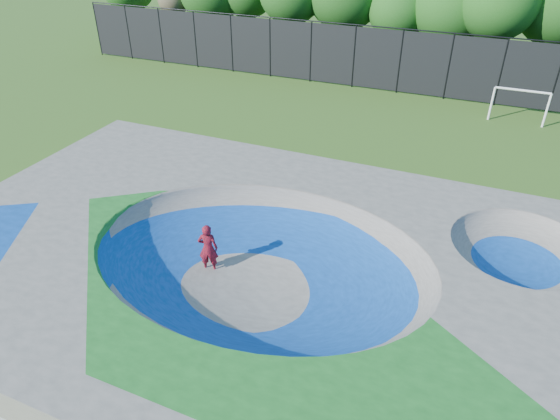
# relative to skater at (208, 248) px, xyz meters

# --- Properties ---
(ground) EXTENTS (120.00, 120.00, 0.00)m
(ground) POSITION_rel_skater_xyz_m (1.96, -0.15, -0.90)
(ground) COLOR #305517
(ground) RESTS_ON ground
(skate_deck) EXTENTS (22.00, 14.00, 1.50)m
(skate_deck) POSITION_rel_skater_xyz_m (1.96, -0.15, -0.15)
(skate_deck) COLOR gray
(skate_deck) RESTS_ON ground
(skater) EXTENTS (0.76, 0.61, 1.81)m
(skater) POSITION_rel_skater_xyz_m (0.00, 0.00, 0.00)
(skater) COLOR red
(skater) RESTS_ON ground
(skateboard) EXTENTS (0.80, 0.51, 0.05)m
(skateboard) POSITION_rel_skater_xyz_m (0.00, 0.00, -0.88)
(skateboard) COLOR black
(skateboard) RESTS_ON ground
(soccer_goal) EXTENTS (2.95, 0.12, 1.95)m
(soccer_goal) POSITION_rel_skater_xyz_m (9.22, 18.21, 0.44)
(soccer_goal) COLOR white
(soccer_goal) RESTS_ON ground
(fence) EXTENTS (48.09, 0.09, 4.04)m
(fence) POSITION_rel_skater_xyz_m (1.96, 20.85, 1.19)
(fence) COLOR black
(fence) RESTS_ON ground
(treeline) EXTENTS (52.27, 7.38, 8.34)m
(treeline) POSITION_rel_skater_xyz_m (2.65, 25.93, 4.03)
(treeline) COLOR #473723
(treeline) RESTS_ON ground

